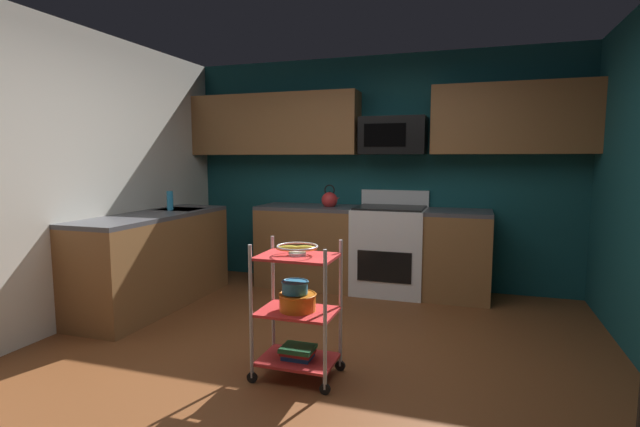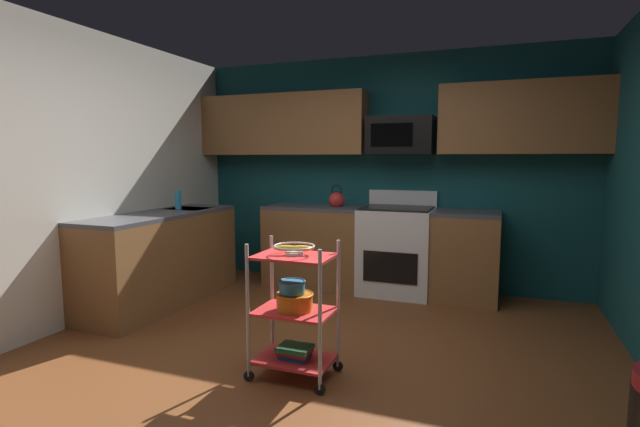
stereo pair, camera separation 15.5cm
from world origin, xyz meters
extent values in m
cube|color=brown|center=(0.00, 0.00, -0.02)|extent=(4.40, 4.80, 0.04)
cube|color=#14474C|center=(0.00, 2.43, 1.30)|extent=(4.52, 0.06, 2.60)
cube|color=silver|center=(-2.23, 0.00, 1.30)|extent=(0.06, 4.80, 2.60)
cube|color=brown|center=(0.00, 2.10, 0.44)|extent=(2.54, 0.60, 0.88)
cube|color=#4C4C51|center=(0.00, 2.10, 0.90)|extent=(2.54, 0.60, 0.04)
cube|color=brown|center=(-1.90, 0.89, 0.44)|extent=(0.60, 1.81, 0.88)
cube|color=#4C4C51|center=(-1.90, 0.89, 0.90)|extent=(0.60, 1.81, 0.04)
cube|color=#B7BABC|center=(-1.90, 1.35, 0.84)|extent=(0.44, 0.36, 0.16)
cube|color=white|center=(0.23, 2.10, 0.46)|extent=(0.76, 0.64, 0.92)
cube|color=black|center=(0.23, 1.78, 0.35)|extent=(0.56, 0.01, 0.32)
cube|color=white|center=(0.23, 2.39, 1.01)|extent=(0.76, 0.06, 0.18)
cube|color=black|center=(0.23, 2.10, 0.93)|extent=(0.72, 0.60, 0.02)
cube|color=brown|center=(-1.19, 2.23, 1.85)|extent=(2.03, 0.33, 0.70)
cube|color=brown|center=(1.41, 2.23, 1.85)|extent=(1.57, 0.33, 0.70)
cube|color=black|center=(0.23, 2.21, 1.70)|extent=(0.70, 0.38, 0.40)
cube|color=black|center=(0.17, 2.02, 1.70)|extent=(0.44, 0.01, 0.24)
cylinder|color=silver|center=(-0.25, -0.29, 0.47)|extent=(0.02, 0.02, 0.88)
cylinder|color=black|center=(-0.25, -0.29, 0.04)|extent=(0.07, 0.02, 0.07)
cylinder|color=silver|center=(0.25, -0.29, 0.47)|extent=(0.02, 0.02, 0.88)
cylinder|color=black|center=(0.25, -0.29, 0.04)|extent=(0.07, 0.02, 0.07)
cylinder|color=silver|center=(-0.25, 0.06, 0.47)|extent=(0.02, 0.02, 0.88)
cylinder|color=black|center=(-0.25, 0.06, 0.04)|extent=(0.07, 0.02, 0.07)
cylinder|color=silver|center=(0.25, 0.06, 0.47)|extent=(0.02, 0.02, 0.88)
cylinder|color=black|center=(0.25, 0.06, 0.04)|extent=(0.07, 0.02, 0.07)
cube|color=red|center=(0.00, -0.11, 0.12)|extent=(0.50, 0.35, 0.02)
cube|color=red|center=(0.00, -0.11, 0.45)|extent=(0.50, 0.35, 0.02)
cube|color=red|center=(0.00, -0.11, 0.82)|extent=(0.50, 0.35, 0.02)
torus|color=silver|center=(0.00, -0.11, 0.89)|extent=(0.27, 0.27, 0.01)
cylinder|color=silver|center=(0.00, -0.11, 0.84)|extent=(0.12, 0.12, 0.02)
ellipsoid|color=yellow|center=(0.04, -0.10, 0.87)|extent=(0.17, 0.09, 0.04)
ellipsoid|color=yellow|center=(-0.05, -0.13, 0.87)|extent=(0.17, 0.09, 0.04)
cylinder|color=orange|center=(0.00, -0.11, 0.51)|extent=(0.24, 0.24, 0.11)
torus|color=orange|center=(0.00, -0.11, 0.57)|extent=(0.25, 0.25, 0.01)
cylinder|color=#338CBF|center=(-0.02, -0.11, 0.61)|extent=(0.17, 0.17, 0.08)
torus|color=#338CBF|center=(-0.02, -0.11, 0.65)|extent=(0.18, 0.18, 0.01)
cube|color=#1E4C8C|center=(0.00, -0.11, 0.14)|extent=(0.19, 0.15, 0.03)
cube|color=#B22626|center=(0.00, -0.11, 0.17)|extent=(0.21, 0.16, 0.02)
cube|color=#26723F|center=(0.00, -0.11, 0.20)|extent=(0.22, 0.18, 0.03)
sphere|color=red|center=(-0.46, 2.10, 0.99)|extent=(0.18, 0.18, 0.18)
sphere|color=black|center=(-0.46, 2.10, 1.08)|extent=(0.03, 0.03, 0.03)
cone|color=red|center=(-0.38, 2.10, 1.01)|extent=(0.09, 0.04, 0.06)
torus|color=black|center=(-0.46, 2.10, 1.10)|extent=(0.12, 0.01, 0.12)
cylinder|color=#2D8CBF|center=(-1.92, 1.21, 1.02)|extent=(0.06, 0.06, 0.20)
camera|label=1|loc=(1.08, -2.93, 1.46)|focal=26.45mm
camera|label=2|loc=(1.23, -2.88, 1.46)|focal=26.45mm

